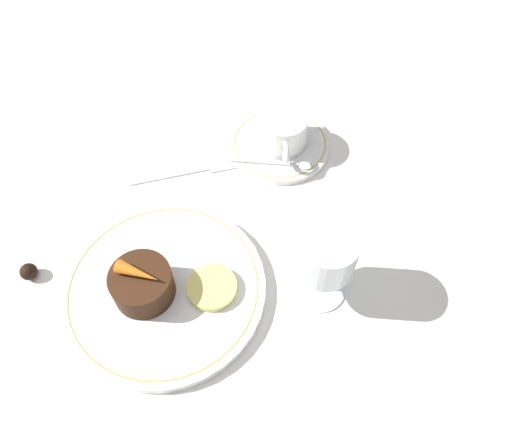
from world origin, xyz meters
The scene contains 11 objects.
ground_plane centered at (0.00, 0.00, 0.00)m, with size 3.00×3.00×0.00m, color white.
dinner_plate centered at (0.04, -0.02, 0.01)m, with size 0.26×0.26×0.01m.
saucer centered at (-0.20, 0.15, 0.01)m, with size 0.16×0.16×0.01m.
coffee_cup centered at (-0.20, 0.16, 0.04)m, with size 0.10×0.08×0.05m.
spoon centered at (-0.16, 0.15, 0.01)m, with size 0.03×0.12×0.00m.
wine_glass centered at (0.05, 0.18, 0.08)m, with size 0.07×0.07×0.12m.
fork centered at (-0.16, 0.03, 0.00)m, with size 0.05×0.17×0.01m.
dessert_cake centered at (0.04, -0.04, 0.04)m, with size 0.08×0.08×0.04m.
carrot_garnish centered at (0.04, -0.04, 0.07)m, with size 0.04×0.06×0.02m.
pineapple_slice centered at (0.05, 0.04, 0.02)m, with size 0.06×0.06×0.01m.
chocolate_truffle centered at (0.00, -0.20, 0.01)m, with size 0.02×0.02×0.02m.
Camera 1 is at (0.33, 0.08, 0.59)m, focal length 35.00 mm.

